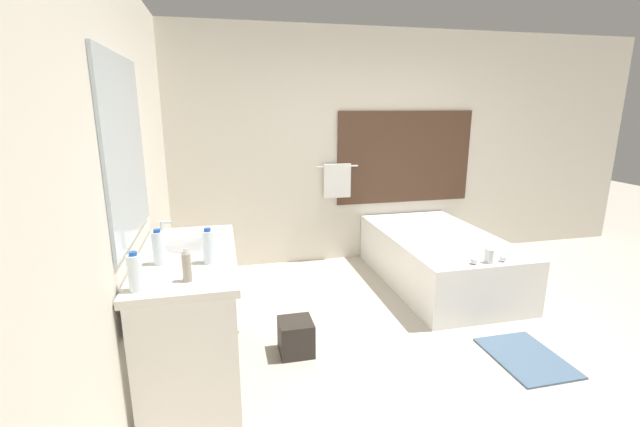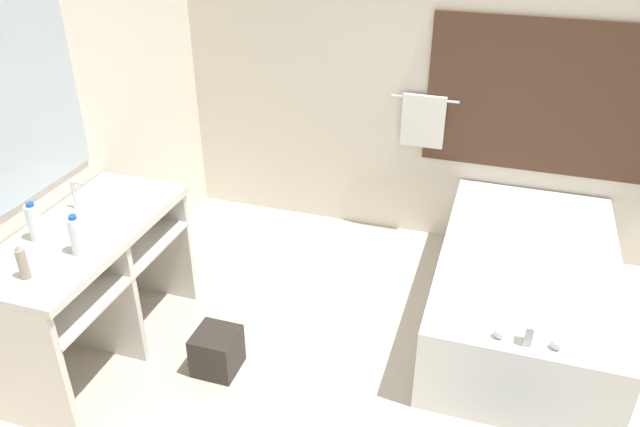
% 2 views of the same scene
% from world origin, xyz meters
% --- Properties ---
extents(ground_plane, '(16.00, 16.00, 0.00)m').
position_xyz_m(ground_plane, '(0.00, 0.00, 0.00)').
color(ground_plane, beige).
rests_on(ground_plane, ground).
extents(wall_back_with_blinds, '(7.40, 0.13, 2.70)m').
position_xyz_m(wall_back_with_blinds, '(0.02, 2.23, 1.34)').
color(wall_back_with_blinds, silver).
rests_on(wall_back_with_blinds, ground_plane).
extents(wall_left_with_mirror, '(0.08, 7.40, 2.70)m').
position_xyz_m(wall_left_with_mirror, '(-2.23, 0.00, 1.35)').
color(wall_left_with_mirror, silver).
rests_on(wall_left_with_mirror, ground_plane).
extents(vanity_counter, '(0.63, 1.33, 0.88)m').
position_xyz_m(vanity_counter, '(-1.87, 0.21, 0.64)').
color(vanity_counter, silver).
rests_on(vanity_counter, ground_plane).
extents(sink_faucet, '(0.09, 0.04, 0.18)m').
position_xyz_m(sink_faucet, '(-2.05, 0.38, 0.97)').
color(sink_faucet, silver).
rests_on(sink_faucet, vanity_counter).
extents(bathtub, '(1.08, 1.90, 0.65)m').
position_xyz_m(bathtub, '(0.56, 1.24, 0.29)').
color(bathtub, white).
rests_on(bathtub, ground_plane).
extents(water_bottle_1, '(0.07, 0.07, 0.22)m').
position_xyz_m(water_bottle_1, '(-1.73, -0.02, 0.99)').
color(water_bottle_1, white).
rests_on(water_bottle_1, vanity_counter).
extents(water_bottle_2, '(0.07, 0.07, 0.22)m').
position_xyz_m(water_bottle_2, '(-2.10, -0.36, 0.99)').
color(water_bottle_2, white).
rests_on(water_bottle_2, vanity_counter).
extents(water_bottle_3, '(0.07, 0.07, 0.22)m').
position_xyz_m(water_bottle_3, '(-2.03, 0.03, 0.99)').
color(water_bottle_3, white).
rests_on(water_bottle_3, vanity_counter).
extents(soap_dispenser, '(0.05, 0.05, 0.19)m').
position_xyz_m(soap_dispenser, '(-1.84, -0.29, 0.97)').
color(soap_dispenser, gray).
rests_on(soap_dispenser, vanity_counter).
extents(waste_bin, '(0.25, 0.25, 0.26)m').
position_xyz_m(waste_bin, '(-1.14, 0.25, 0.13)').
color(waste_bin, '#2D2823').
rests_on(waste_bin, ground_plane).
extents(bath_mat, '(0.48, 0.64, 0.02)m').
position_xyz_m(bath_mat, '(0.52, -0.22, 0.01)').
color(bath_mat, slate).
rests_on(bath_mat, ground_plane).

